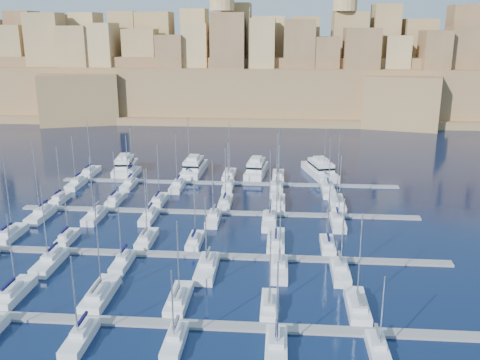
# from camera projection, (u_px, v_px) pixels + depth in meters

# --- Properties ---
(ground) EXTENTS (600.00, 600.00, 0.00)m
(ground) POSITION_uv_depth(u_px,v_px,m) (210.00, 231.00, 103.03)
(ground) COLOR black
(ground) RESTS_ON ground
(pontoon_near) EXTENTS (84.00, 2.00, 0.40)m
(pontoon_near) POSITION_uv_depth(u_px,v_px,m) (176.00, 324.00, 70.41)
(pontoon_near) COLOR slate
(pontoon_near) RESTS_ON ground
(pontoon_mid_near) EXTENTS (84.00, 2.00, 0.40)m
(pontoon_mid_near) POSITION_uv_depth(u_px,v_px,m) (201.00, 255.00, 91.48)
(pontoon_mid_near) COLOR slate
(pontoon_mid_near) RESTS_ON ground
(pontoon_mid_far) EXTENTS (84.00, 2.00, 0.40)m
(pontoon_mid_far) POSITION_uv_depth(u_px,v_px,m) (217.00, 212.00, 112.56)
(pontoon_mid_far) COLOR slate
(pontoon_mid_far) RESTS_ON ground
(pontoon_far) EXTENTS (84.00, 2.00, 0.40)m
(pontoon_far) POSITION_uv_depth(u_px,v_px,m) (228.00, 183.00, 133.63)
(pontoon_far) COLOR slate
(pontoon_far) RESTS_ON ground
(sailboat_1) EXTENTS (2.79, 9.30, 12.98)m
(sailboat_1) POSITION_uv_depth(u_px,v_px,m) (14.00, 293.00, 77.50)
(sailboat_1) COLOR silver
(sailboat_1) RESTS_ON ground
(sailboat_2) EXTENTS (3.11, 10.38, 15.76)m
(sailboat_2) POSITION_uv_depth(u_px,v_px,m) (100.00, 294.00, 77.02)
(sailboat_2) COLOR silver
(sailboat_2) RESTS_ON ground
(sailboat_3) EXTENTS (2.77, 9.24, 12.66)m
(sailboat_3) POSITION_uv_depth(u_px,v_px,m) (179.00, 300.00, 75.59)
(sailboat_3) COLOR silver
(sailboat_3) RESTS_ON ground
(sailboat_4) EXTENTS (2.38, 7.92, 11.95)m
(sailboat_4) POSITION_uv_depth(u_px,v_px,m) (269.00, 306.00, 73.98)
(sailboat_4) COLOR silver
(sailboat_4) RESTS_ON ground
(sailboat_5) EXTENTS (2.83, 9.44, 14.42)m
(sailboat_5) POSITION_uv_depth(u_px,v_px,m) (357.00, 306.00, 73.74)
(sailboat_5) COLOR silver
(sailboat_5) RESTS_ON ground
(sailboat_8) EXTENTS (2.48, 8.27, 12.26)m
(sailboat_8) POSITION_uv_depth(u_px,v_px,m) (80.00, 338.00, 66.31)
(sailboat_8) COLOR silver
(sailboat_8) RESTS_ON ground
(sailboat_9) EXTENTS (2.29, 7.65, 10.73)m
(sailboat_9) POSITION_uv_depth(u_px,v_px,m) (175.00, 341.00, 65.69)
(sailboat_9) COLOR silver
(sailboat_9) RESTS_ON ground
(sailboat_10) EXTENTS (2.64, 8.79, 12.64)m
(sailboat_10) POSITION_uv_depth(u_px,v_px,m) (276.00, 348.00, 64.17)
(sailboat_10) COLOR silver
(sailboat_10) RESTS_ON ground
(sailboat_11) EXTENTS (2.26, 7.54, 10.88)m
(sailboat_11) POSITION_uv_depth(u_px,v_px,m) (378.00, 350.00, 63.82)
(sailboat_11) COLOR silver
(sailboat_11) RESTS_ON ground
(sailboat_12) EXTENTS (2.70, 9.00, 15.47)m
(sailboat_12) POSITION_uv_depth(u_px,v_px,m) (11.00, 234.00, 99.33)
(sailboat_12) COLOR silver
(sailboat_12) RESTS_ON ground
(sailboat_13) EXTENTS (2.20, 7.34, 10.18)m
(sailboat_13) POSITION_uv_depth(u_px,v_px,m) (68.00, 238.00, 97.69)
(sailboat_13) COLOR silver
(sailboat_13) RESTS_ON ground
(sailboat_14) EXTENTS (2.58, 8.60, 14.05)m
(sailboat_14) POSITION_uv_depth(u_px,v_px,m) (147.00, 239.00, 97.14)
(sailboat_14) COLOR silver
(sailboat_14) RESTS_ON ground
(sailboat_15) EXTENTS (2.42, 8.05, 12.13)m
(sailboat_15) POSITION_uv_depth(u_px,v_px,m) (195.00, 241.00, 96.20)
(sailboat_15) COLOR silver
(sailboat_15) RESTS_ON ground
(sailboat_16) EXTENTS (3.08, 10.28, 15.15)m
(sailboat_16) POSITION_uv_depth(u_px,v_px,m) (276.00, 241.00, 96.10)
(sailboat_16) COLOR silver
(sailboat_16) RESTS_ON ground
(sailboat_17) EXTENTS (2.40, 8.01, 11.99)m
(sailboat_17) POSITION_uv_depth(u_px,v_px,m) (328.00, 245.00, 94.34)
(sailboat_17) COLOR silver
(sailboat_17) RESTS_ON ground
(sailboat_19) EXTENTS (2.89, 9.62, 14.28)m
(sailboat_19) POSITION_uv_depth(u_px,v_px,m) (50.00, 262.00, 87.76)
(sailboat_19) COLOR silver
(sailboat_19) RESTS_ON ground
(sailboat_20) EXTENTS (2.39, 7.95, 11.71)m
(sailboat_20) POSITION_uv_depth(u_px,v_px,m) (123.00, 262.00, 87.63)
(sailboat_20) COLOR silver
(sailboat_20) RESTS_ON ground
(sailboat_21) EXTENTS (3.04, 10.13, 13.21)m
(sailboat_21) POSITION_uv_depth(u_px,v_px,m) (207.00, 268.00, 85.49)
(sailboat_21) COLOR silver
(sailboat_21) RESTS_ON ground
(sailboat_22) EXTENTS (2.67, 8.89, 13.13)m
(sailboat_22) POSITION_uv_depth(u_px,v_px,m) (279.00, 269.00, 85.19)
(sailboat_22) COLOR silver
(sailboat_22) RESTS_ON ground
(sailboat_23) EXTENTS (2.70, 8.99, 13.25)m
(sailboat_23) POSITION_uv_depth(u_px,v_px,m) (340.00, 271.00, 84.39)
(sailboat_23) COLOR silver
(sailboat_23) RESTS_ON ground
(sailboat_24) EXTENTS (2.31, 7.69, 12.92)m
(sailboat_24) POSITION_uv_depth(u_px,v_px,m) (60.00, 199.00, 119.75)
(sailboat_24) COLOR silver
(sailboat_24) RESTS_ON ground
(sailboat_25) EXTENTS (2.52, 8.41, 11.92)m
(sailboat_25) POSITION_uv_depth(u_px,v_px,m) (115.00, 200.00, 119.11)
(sailboat_25) COLOR silver
(sailboat_25) RESTS_ON ground
(sailboat_26) EXTENTS (2.62, 8.72, 13.56)m
(sailboat_26) POSITION_uv_depth(u_px,v_px,m) (159.00, 201.00, 118.49)
(sailboat_26) COLOR silver
(sailboat_26) RESTS_ON ground
(sailboat_27) EXTENTS (2.62, 8.74, 13.10)m
(sailboat_27) POSITION_uv_depth(u_px,v_px,m) (225.00, 202.00, 117.35)
(sailboat_27) COLOR silver
(sailboat_27) RESTS_ON ground
(sailboat_28) EXTENTS (2.92, 9.72, 13.81)m
(sailboat_28) POSITION_uv_depth(u_px,v_px,m) (278.00, 203.00, 116.90)
(sailboat_28) COLOR silver
(sailboat_28) RESTS_ON ground
(sailboat_29) EXTENTS (3.22, 10.75, 16.38)m
(sailboat_29) POSITION_uv_depth(u_px,v_px,m) (337.00, 204.00, 116.39)
(sailboat_29) COLOR silver
(sailboat_29) RESTS_ON ground
(sailboat_30) EXTENTS (2.92, 9.74, 16.31)m
(sailboat_30) POSITION_uv_depth(u_px,v_px,m) (41.00, 215.00, 109.65)
(sailboat_30) COLOR silver
(sailboat_30) RESTS_ON ground
(sailboat_31) EXTENTS (2.73, 9.12, 13.63)m
(sailboat_31) POSITION_uv_depth(u_px,v_px,m) (95.00, 216.00, 109.09)
(sailboat_31) COLOR silver
(sailboat_31) RESTS_ON ground
(sailboat_32) EXTENTS (2.50, 8.32, 11.42)m
(sailboat_32) POSITION_uv_depth(u_px,v_px,m) (149.00, 217.00, 108.61)
(sailboat_32) COLOR silver
(sailboat_32) RESTS_ON ground
(sailboat_33) EXTENTS (2.52, 8.40, 13.16)m
(sailboat_33) POSITION_uv_depth(u_px,v_px,m) (213.00, 218.00, 107.53)
(sailboat_33) COLOR silver
(sailboat_33) RESTS_ON ground
(sailboat_34) EXTENTS (2.86, 9.53, 15.60)m
(sailboat_34) POSITION_uv_depth(u_px,v_px,m) (270.00, 221.00, 106.11)
(sailboat_34) COLOR silver
(sailboat_34) RESTS_ON ground
(sailboat_35) EXTENTS (2.66, 8.86, 14.73)m
(sailboat_35) POSITION_uv_depth(u_px,v_px,m) (338.00, 222.00, 105.39)
(sailboat_35) COLOR silver
(sailboat_35) RESTS_ON ground
(sailboat_36) EXTENTS (2.81, 9.35, 15.03)m
(sailboat_36) POSITION_uv_depth(u_px,v_px,m) (90.00, 172.00, 141.69)
(sailboat_36) COLOR silver
(sailboat_36) RESTS_ON ground
(sailboat_37) EXTENTS (2.82, 9.40, 13.04)m
(sailboat_37) POSITION_uv_depth(u_px,v_px,m) (132.00, 173.00, 140.84)
(sailboat_37) COLOR silver
(sailboat_37) RESTS_ON ground
(sailboat_38) EXTENTS (2.99, 9.98, 16.00)m
(sailboat_38) POSITION_uv_depth(u_px,v_px,m) (189.00, 174.00, 139.93)
(sailboat_38) COLOR silver
(sailboat_38) RESTS_ON ground
(sailboat_39) EXTENTS (2.92, 9.75, 14.71)m
(sailboat_39) POSITION_uv_depth(u_px,v_px,m) (229.00, 175.00, 139.00)
(sailboat_39) COLOR silver
(sailboat_39) RESTS_ON ground
(sailboat_40) EXTENTS (2.88, 9.60, 13.41)m
(sailboat_40) POSITION_uv_depth(u_px,v_px,m) (278.00, 176.00, 137.94)
(sailboat_40) COLOR silver
(sailboat_40) RESTS_ON ground
(sailboat_41) EXTENTS (2.53, 8.42, 13.50)m
(sailboat_41) POSITION_uv_depth(u_px,v_px,m) (324.00, 178.00, 136.48)
(sailboat_41) COLOR silver
(sailboat_41) RESTS_ON ground
(sailboat_42) EXTENTS (2.68, 8.94, 13.02)m
(sailboat_42) POSITION_uv_depth(u_px,v_px,m) (77.00, 184.00, 131.21)
(sailboat_42) COLOR silver
(sailboat_42) RESTS_ON ground
(sailboat_43) EXTENTS (2.47, 8.22, 13.40)m
(sailboat_43) POSITION_uv_depth(u_px,v_px,m) (129.00, 185.00, 130.53)
(sailboat_43) COLOR silver
(sailboat_43) RESTS_ON ground
(sailboat_44) EXTENTS (2.69, 8.95, 14.10)m
(sailboat_44) POSITION_uv_depth(u_px,v_px,m) (177.00, 186.00, 129.24)
(sailboat_44) COLOR silver
(sailboat_44) RESTS_ON ground
(sailboat_45) EXTENTS (2.43, 8.11, 12.09)m
(sailboat_45) POSITION_uv_depth(u_px,v_px,m) (228.00, 187.00, 128.69)
(sailboat_45) COLOR silver
(sailboat_45) RESTS_ON ground
(sailboat_46) EXTENTS (3.10, 10.34, 14.74)m
(sailboat_46) POSITION_uv_depth(u_px,v_px,m) (276.00, 189.00, 126.73)
(sailboat_46) COLOR silver
(sailboat_46) RESTS_ON ground
(sailboat_47) EXTENTS (3.00, 10.00, 14.05)m
(sailboat_47) POSITION_uv_depth(u_px,v_px,m) (328.00, 190.00, 125.94)
(sailboat_47) COLOR silver
(sailboat_47) RESTS_ON ground
(motor_yacht_a) EXTENTS (6.56, 16.22, 5.25)m
(motor_yacht_a) POSITION_uv_depth(u_px,v_px,m) (125.00, 166.00, 144.14)
(motor_yacht_a) COLOR silver
(motor_yacht_a) RESTS_ON ground
(motor_yacht_b) EXTENTS (5.25, 16.12, 5.25)m
(motor_yacht_b) POSITION_uv_depth(u_px,v_px,m) (194.00, 167.00, 142.77)
(motor_yacht_b) COLOR silver
(motor_yacht_b) RESTS_ON ground
(motor_yacht_c) EXTENTS (5.89, 15.56, 5.25)m
(motor_yacht_c) POSITION_uv_depth(u_px,v_px,m) (256.00, 169.00, 141.12)
(motor_yacht_c) COLOR silver
(motor_yacht_c) RESTS_ON ground
(motor_yacht_d) EXTENTS (9.33, 17.75, 5.25)m
(motor_yacht_d) POSITION_uv_depth(u_px,v_px,m) (320.00, 169.00, 140.65)
(motor_yacht_d) COLOR silver
(motor_yacht_d) RESTS_ON ground
(fortified_city) EXTENTS (460.00, 108.95, 59.52)m
(fortified_city) POSITION_uv_depth(u_px,v_px,m) (254.00, 78.00, 247.68)
(fortified_city) COLOR brown
(fortified_city) RESTS_ON ground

